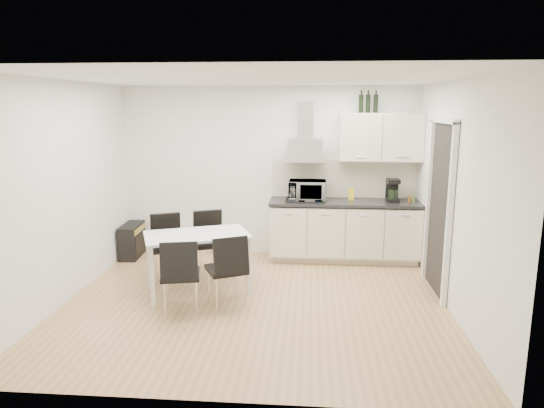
# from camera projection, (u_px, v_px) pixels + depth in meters

# --- Properties ---
(ground) EXTENTS (4.50, 4.50, 0.00)m
(ground) POSITION_uv_depth(u_px,v_px,m) (255.00, 302.00, 5.79)
(ground) COLOR tan
(ground) RESTS_ON ground
(wall_back) EXTENTS (4.50, 0.10, 2.60)m
(wall_back) POSITION_uv_depth(u_px,v_px,m) (269.00, 172.00, 7.48)
(wall_back) COLOR white
(wall_back) RESTS_ON ground
(wall_front) EXTENTS (4.50, 0.10, 2.60)m
(wall_front) POSITION_uv_depth(u_px,v_px,m) (223.00, 244.00, 3.58)
(wall_front) COLOR white
(wall_front) RESTS_ON ground
(wall_left) EXTENTS (0.10, 4.00, 2.60)m
(wall_left) POSITION_uv_depth(u_px,v_px,m) (65.00, 192.00, 5.71)
(wall_left) COLOR white
(wall_left) RESTS_ON ground
(wall_right) EXTENTS (0.10, 4.00, 2.60)m
(wall_right) POSITION_uv_depth(u_px,v_px,m) (456.00, 198.00, 5.36)
(wall_right) COLOR white
(wall_right) RESTS_ON ground
(ceiling) EXTENTS (4.50, 4.50, 0.00)m
(ceiling) POSITION_uv_depth(u_px,v_px,m) (253.00, 78.00, 5.27)
(ceiling) COLOR white
(ceiling) RESTS_ON wall_back
(doorway) EXTENTS (0.08, 1.04, 2.10)m
(doorway) POSITION_uv_depth(u_px,v_px,m) (438.00, 210.00, 5.95)
(doorway) COLOR white
(doorway) RESTS_ON ground
(kitchenette) EXTENTS (2.22, 0.64, 2.52)m
(kitchenette) POSITION_uv_depth(u_px,v_px,m) (347.00, 206.00, 7.23)
(kitchenette) COLOR beige
(kitchenette) RESTS_ON ground
(dining_table) EXTENTS (1.43, 1.13, 0.75)m
(dining_table) POSITION_uv_depth(u_px,v_px,m) (197.00, 241.00, 6.00)
(dining_table) COLOR white
(dining_table) RESTS_ON ground
(chair_far_left) EXTENTS (0.60, 0.63, 0.88)m
(chair_far_left) POSITION_uv_depth(u_px,v_px,m) (168.00, 248.00, 6.46)
(chair_far_left) COLOR black
(chair_far_left) RESTS_ON ground
(chair_far_right) EXTENTS (0.60, 0.63, 0.88)m
(chair_far_right) POSITION_uv_depth(u_px,v_px,m) (211.00, 244.00, 6.65)
(chair_far_right) COLOR black
(chair_far_right) RESTS_ON ground
(chair_near_left) EXTENTS (0.54, 0.58, 0.88)m
(chair_near_left) POSITION_uv_depth(u_px,v_px,m) (181.00, 276.00, 5.42)
(chair_near_left) COLOR black
(chair_near_left) RESTS_ON ground
(chair_near_right) EXTENTS (0.62, 0.64, 0.88)m
(chair_near_right) POSITION_uv_depth(u_px,v_px,m) (226.00, 270.00, 5.59)
(chair_near_right) COLOR black
(chair_near_right) RESTS_ON ground
(guitar_amp) EXTENTS (0.30, 0.63, 0.51)m
(guitar_amp) POSITION_uv_depth(u_px,v_px,m) (132.00, 240.00, 7.49)
(guitar_amp) COLOR black
(guitar_amp) RESTS_ON ground
(floor_speaker) EXTENTS (0.21, 0.18, 0.33)m
(floor_speaker) POSITION_uv_depth(u_px,v_px,m) (221.00, 243.00, 7.67)
(floor_speaker) COLOR black
(floor_speaker) RESTS_ON ground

